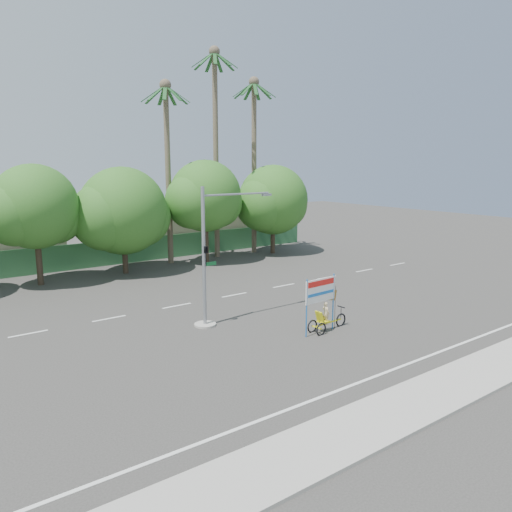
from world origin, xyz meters
TOP-DOWN VIEW (x-y plane):
  - ground at (0.00, 0.00)m, footprint 120.00×120.00m
  - sidewalk_near at (0.00, -7.50)m, footprint 50.00×2.40m
  - fence at (0.00, 21.50)m, footprint 38.00×0.08m
  - building_right at (8.00, 26.00)m, footprint 14.00×8.00m
  - tree_left at (-7.05, 18.00)m, footprint 6.66×5.60m
  - tree_center at (-1.05, 18.00)m, footprint 7.62×6.40m
  - tree_right at (5.95, 18.00)m, footprint 6.90×5.80m
  - tree_far_right at (12.95, 18.00)m, footprint 7.38×6.20m
  - palm_tall at (8.00, 19.50)m, footprint 3.73×3.79m
  - palm_mid at (12.00, 19.50)m, footprint 3.73×3.79m
  - palm_short at (3.50, 19.50)m, footprint 3.73×3.79m
  - traffic_signal at (-2.20, 3.98)m, footprint 4.72×1.10m
  - trike_billboard at (1.68, -0.23)m, footprint 2.89×0.69m

SIDE VIEW (x-z plane):
  - ground at x=0.00m, z-range 0.00..0.00m
  - sidewalk_near at x=0.00m, z-range 0.00..0.12m
  - fence at x=0.00m, z-range 0.00..2.00m
  - trike_billboard at x=1.68m, z-range -0.28..2.56m
  - building_right at x=8.00m, z-range 0.00..3.60m
  - traffic_signal at x=-2.20m, z-range -0.58..6.42m
  - tree_center at x=-1.05m, z-range 0.54..8.39m
  - tree_far_right at x=12.95m, z-range 0.68..8.61m
  - tree_left at x=-7.05m, z-range 1.02..9.09m
  - tree_right at x=5.95m, z-range 1.06..9.42m
  - palm_short at x=3.50m, z-range 1.64..16.09m
  - palm_mid at x=12.00m, z-range 1.67..17.12m
  - palm_tall at x=8.00m, z-range 1.74..19.19m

